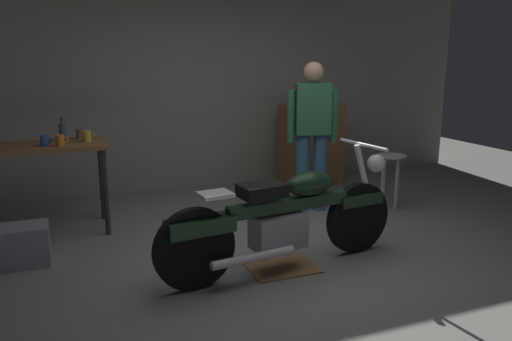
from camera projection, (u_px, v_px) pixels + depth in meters
ground_plane at (289, 260)px, 4.28m from camera, size 12.00×12.00×0.00m
back_wall at (201, 70)px, 6.48m from camera, size 8.00×0.12×3.10m
workbench at (37, 156)px, 4.75m from camera, size 1.30×0.64×0.90m
motorcycle at (286, 217)px, 4.01m from camera, size 2.18×0.66×1.00m
person_standing at (312, 130)px, 5.50m from camera, size 0.55×0.31×1.67m
shop_stool at (391, 167)px, 5.60m from camera, size 0.32×0.32×0.64m
wooden_dresser at (311, 145)px, 6.74m from camera, size 0.80×0.47×1.10m
drip_tray at (283, 268)px, 4.11m from camera, size 0.56×0.40×0.01m
storage_bin at (21, 245)px, 4.15m from camera, size 0.44×0.32×0.34m
mug_brown_stoneware at (80, 134)px, 5.06m from camera, size 0.11×0.07×0.10m
mug_orange_travel at (60, 141)px, 4.63m from camera, size 0.11×0.08×0.11m
mug_blue_enamel at (45, 141)px, 4.65m from camera, size 0.11×0.07×0.10m
mug_yellow_tall at (87, 136)px, 4.87m from camera, size 0.11×0.08×0.11m
bottle at (63, 132)px, 4.86m from camera, size 0.06×0.06×0.24m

